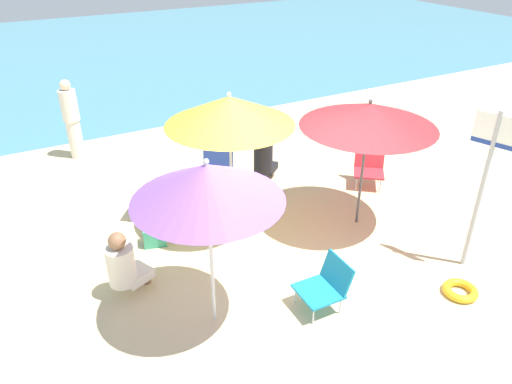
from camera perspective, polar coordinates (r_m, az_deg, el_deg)
ground_plane at (r=6.87m, az=3.39°, el=-7.67°), size 40.00×40.00×0.00m
sea_water at (r=18.90m, az=-19.39°, el=15.05°), size 40.00×16.00×0.01m
umbrella_purple at (r=4.89m, az=-5.74°, el=1.09°), size 1.60×1.60×2.09m
umbrella_yellow at (r=6.71m, az=-3.13°, el=9.51°), size 1.81×1.81×2.13m
umbrella_red at (r=7.01m, az=13.11°, el=8.79°), size 1.94×1.94×1.99m
beach_chair_a at (r=8.51m, az=-4.47°, el=2.95°), size 0.71×0.71×0.69m
beach_chair_b at (r=8.80m, az=13.13°, el=3.00°), size 0.75×0.76×0.65m
beach_chair_c at (r=5.95m, az=8.23°, el=-10.61°), size 0.57×0.51×0.62m
beach_chair_d at (r=7.81m, az=-12.33°, el=-0.78°), size 0.76×0.76×0.62m
person_a at (r=8.60m, az=0.94°, el=3.96°), size 0.55×0.53×0.94m
person_b at (r=10.08m, az=-20.80°, el=7.95°), size 0.32×0.32×1.56m
person_c at (r=6.18m, az=-15.22°, el=-8.24°), size 0.57×0.47×0.94m
warning_sign at (r=6.62m, az=25.46°, el=2.52°), size 0.20×0.52×2.20m
swim_ring at (r=6.74m, az=22.84°, el=-10.62°), size 0.43×0.43×0.10m
beach_bag at (r=7.19m, az=-11.80°, el=-5.04°), size 0.37×0.31×0.28m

